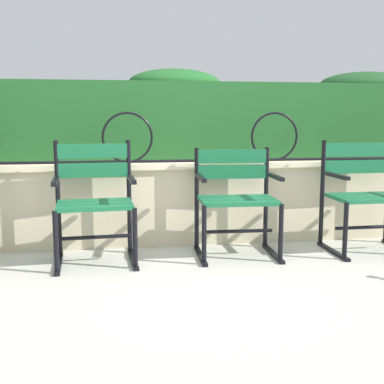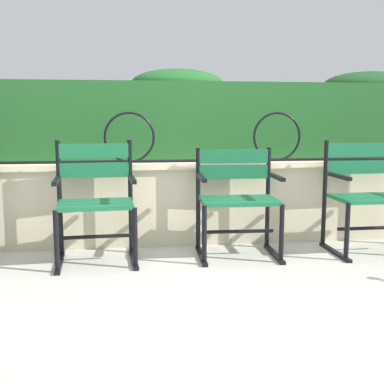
% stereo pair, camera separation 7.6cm
% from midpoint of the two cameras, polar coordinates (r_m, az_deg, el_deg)
% --- Properties ---
extents(ground_plane, '(60.00, 60.00, 0.00)m').
position_cam_midpoint_polar(ground_plane, '(3.40, 1.01, -9.60)').
color(ground_plane, '#BCB7AD').
extents(stone_wall, '(7.36, 0.41, 0.70)m').
position_cam_midpoint_polar(stone_wall, '(4.22, -0.86, -1.08)').
color(stone_wall, beige).
rests_on(stone_wall, ground).
extents(iron_arch_fence, '(6.82, 0.02, 0.42)m').
position_cam_midpoint_polar(iron_arch_fence, '(4.07, -5.66, 5.86)').
color(iron_arch_fence, black).
rests_on(iron_arch_fence, stone_wall).
extents(hedge_row, '(7.21, 0.65, 0.82)m').
position_cam_midpoint_polar(hedge_row, '(4.66, -1.39, 8.80)').
color(hedge_row, '#1E5123').
rests_on(hedge_row, stone_wall).
extents(park_chair_centre_left, '(0.61, 0.55, 0.90)m').
position_cam_midpoint_polar(park_chair_centre_left, '(3.70, -10.62, -0.76)').
color(park_chair_centre_left, '#19663D').
rests_on(park_chair_centre_left, ground).
extents(park_chair_centre_right, '(0.63, 0.54, 0.83)m').
position_cam_midpoint_polar(park_chair_centre_right, '(3.82, 5.84, -0.55)').
color(park_chair_centre_right, '#19663D').
rests_on(park_chair_centre_right, ground).
extents(park_chair_rightmost, '(0.64, 0.53, 0.89)m').
position_cam_midpoint_polar(park_chair_rightmost, '(4.18, 20.36, -0.07)').
color(park_chair_rightmost, '#19663D').
rests_on(park_chair_rightmost, ground).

